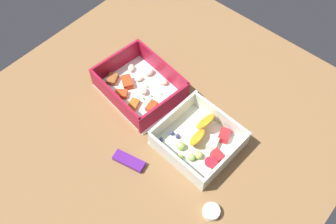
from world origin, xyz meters
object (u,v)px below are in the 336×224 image
object	(u,v)px
fruit_bowl	(200,140)
paper_cup_liner	(211,212)
pasta_container	(140,87)
candy_bar	(129,161)

from	to	relation	value
fruit_bowl	paper_cup_liner	bearing A→B (deg)	137.28
pasta_container	paper_cup_liner	distance (cm)	33.40
fruit_bowl	paper_cup_liner	distance (cm)	15.46
pasta_container	candy_bar	distance (cm)	18.88
pasta_container	candy_bar	bearing A→B (deg)	133.28
paper_cup_liner	candy_bar	bearing A→B (deg)	8.39
pasta_container	fruit_bowl	bearing A→B (deg)	-178.36
pasta_container	fruit_bowl	xyz separation A→B (cm)	(-19.74, 1.73, -0.07)
fruit_bowl	candy_bar	size ratio (longest dim) A/B	2.37
fruit_bowl	paper_cup_liner	xyz separation A→B (cm)	(-11.33, 10.47, -0.99)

